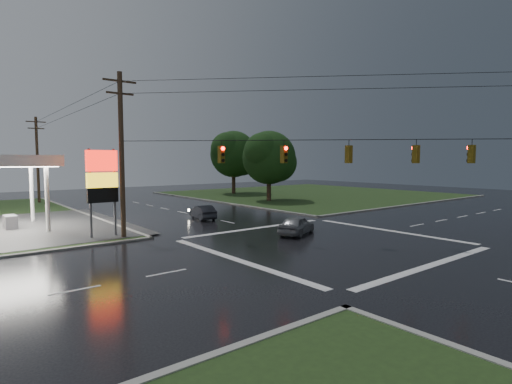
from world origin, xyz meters
TOP-DOWN VIEW (x-y plane):
  - ground at (0.00, 0.00)m, footprint 120.00×120.00m
  - grass_ne at (26.00, 26.00)m, footprint 36.00×36.00m
  - pylon_sign at (-10.50, 10.50)m, footprint 2.00×0.35m
  - utility_pole_nw at (-9.50, 9.50)m, footprint 2.20×0.32m
  - utility_pole_n at (-9.50, 38.00)m, footprint 2.20×0.32m
  - traffic_signals at (0.02, -0.02)m, footprint 26.87×26.87m
  - tree_ne_near at (14.14, 21.99)m, footprint 7.99×6.80m
  - tree_ne_far at (17.15, 33.99)m, footprint 8.46×7.20m
  - car_north at (-0.80, 13.73)m, footprint 2.11×4.03m
  - car_crossing at (0.57, 3.22)m, footprint 4.23×3.07m

SIDE VIEW (x-z plane):
  - ground at x=0.00m, z-range 0.00..0.00m
  - grass_ne at x=26.00m, z-range 0.00..0.08m
  - car_north at x=-0.80m, z-range 0.00..1.26m
  - car_crossing at x=0.57m, z-range 0.00..1.34m
  - pylon_sign at x=-10.50m, z-range 1.01..7.01m
  - utility_pole_n at x=-9.50m, z-range 0.22..10.72m
  - tree_ne_near at x=14.14m, z-range 1.07..10.05m
  - utility_pole_nw at x=-9.50m, z-range 0.22..11.22m
  - tree_ne_far at x=17.15m, z-range 1.28..11.08m
  - traffic_signals at x=0.02m, z-range 5.75..7.22m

